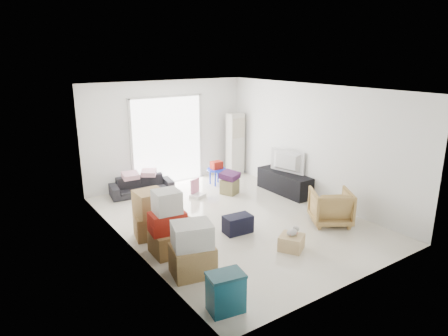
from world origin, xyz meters
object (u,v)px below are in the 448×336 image
at_px(wood_crate, 291,242).
at_px(armchair, 331,205).
at_px(ac_tower, 235,144).
at_px(kids_table, 217,168).
at_px(storage_bins, 226,292).
at_px(television, 285,170).
at_px(sofa, 142,183).
at_px(tv_console, 284,183).
at_px(ottoman, 230,187).

bearing_deg(wood_crate, armchair, 15.24).
bearing_deg(ac_tower, wood_crate, -113.59).
bearing_deg(kids_table, armchair, -81.14).
distance_m(kids_table, wood_crate, 3.92).
distance_m(armchair, kids_table, 3.45).
height_order(storage_bins, kids_table, kids_table).
xyz_separation_m(ac_tower, armchair, (-0.45, -3.94, -0.48)).
bearing_deg(television, ac_tower, -11.42).
relative_size(television, sofa, 0.64).
height_order(tv_console, kids_table, kids_table).
relative_size(television, kids_table, 1.52).
height_order(kids_table, wood_crate, kids_table).
distance_m(ac_tower, sofa, 2.99).
bearing_deg(sofa, ottoman, -23.93).
distance_m(television, storage_bins, 4.99).
bearing_deg(ac_tower, sofa, -177.07).
distance_m(ac_tower, tv_console, 2.12).
relative_size(tv_console, television, 1.62).
relative_size(storage_bins, kids_table, 0.89).
height_order(tv_console, television, television).
distance_m(ac_tower, armchair, 4.00).
xyz_separation_m(ac_tower, ottoman, (-1.11, -1.32, -0.69)).
distance_m(television, kids_table, 1.82).
height_order(storage_bins, ottoman, storage_bins).
distance_m(tv_console, ottoman, 1.36).
relative_size(ac_tower, storage_bins, 3.12).
bearing_deg(ottoman, tv_console, -31.39).
bearing_deg(ac_tower, television, -88.59).
height_order(ottoman, kids_table, kids_table).
xyz_separation_m(sofa, armchair, (2.48, -3.79, 0.10)).
distance_m(television, ottoman, 1.42).
height_order(television, ottoman, television).
bearing_deg(wood_crate, storage_bins, -157.89).
distance_m(tv_console, armchair, 1.98).
bearing_deg(sofa, television, -23.41).
bearing_deg(tv_console, armchair, -104.64).
relative_size(sofa, kids_table, 2.39).
xyz_separation_m(ottoman, wood_crate, (-0.78, -3.02, -0.05)).
bearing_deg(sofa, ac_tower, 11.73).
bearing_deg(ac_tower, tv_console, -88.59).
relative_size(television, wood_crate, 2.43).
bearing_deg(kids_table, wood_crate, -103.46).
relative_size(armchair, ottoman, 2.15).
distance_m(tv_console, sofa, 3.52).
xyz_separation_m(ac_tower, storage_bins, (-3.85, -5.13, -0.59)).
relative_size(tv_console, armchair, 1.98).
distance_m(tv_console, storage_bins, 4.98).
bearing_deg(ottoman, ac_tower, 49.80).
bearing_deg(storage_bins, sofa, 79.52).
distance_m(television, wood_crate, 3.05).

